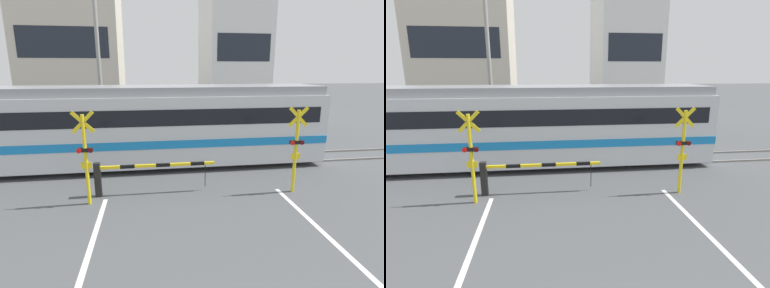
# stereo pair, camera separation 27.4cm
# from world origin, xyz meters

# --- Properties ---
(rail_track_near) EXTENTS (50.00, 0.10, 0.08)m
(rail_track_near) POSITION_xyz_m (0.00, 10.90, 0.04)
(rail_track_near) COLOR gray
(rail_track_near) RESTS_ON ground_plane
(rail_track_far) EXTENTS (50.00, 0.10, 0.08)m
(rail_track_far) POSITION_xyz_m (0.00, 12.34, 0.04)
(rail_track_far) COLOR gray
(rail_track_far) RESTS_ON ground_plane
(commuter_train) EXTENTS (19.25, 2.82, 3.43)m
(commuter_train) POSITION_xyz_m (-3.62, 11.62, 1.83)
(commuter_train) COLOR silver
(commuter_train) RESTS_ON ground_plane
(crossing_barrier_near) EXTENTS (4.01, 0.20, 1.16)m
(crossing_barrier_near) POSITION_xyz_m (-2.16, 8.41, 0.78)
(crossing_barrier_near) COLOR black
(crossing_barrier_near) RESTS_ON ground_plane
(crossing_barrier_far) EXTENTS (4.01, 0.20, 1.16)m
(crossing_barrier_far) POSITION_xyz_m (2.16, 14.36, 0.78)
(crossing_barrier_far) COLOR black
(crossing_barrier_far) RESTS_ON ground_plane
(crossing_signal_left) EXTENTS (0.68, 0.15, 2.95)m
(crossing_signal_left) POSITION_xyz_m (-3.38, 7.85, 1.62)
(crossing_signal_left) COLOR yellow
(crossing_signal_left) RESTS_ON ground_plane
(crossing_signal_right) EXTENTS (0.68, 0.15, 2.95)m
(crossing_signal_right) POSITION_xyz_m (3.38, 7.85, 1.62)
(crossing_signal_right) COLOR yellow
(crossing_signal_right) RESTS_ON ground_plane
(pedestrian) EXTENTS (0.38, 0.22, 1.69)m
(pedestrian) POSITION_xyz_m (-1.23, 17.01, 0.97)
(pedestrian) COLOR #23232D
(pedestrian) RESTS_ON ground_plane
(building_left_of_street) EXTENTS (7.52, 6.42, 10.84)m
(building_left_of_street) POSITION_xyz_m (-7.30, 25.46, 5.42)
(building_left_of_street) COLOR beige
(building_left_of_street) RESTS_ON ground_plane
(building_right_of_street) EXTENTS (5.07, 6.42, 10.41)m
(building_right_of_street) POSITION_xyz_m (6.07, 25.46, 5.21)
(building_right_of_street) COLOR white
(building_right_of_street) RESTS_ON ground_plane
(utility_pole_streetside) EXTENTS (0.22, 0.22, 8.11)m
(utility_pole_streetside) POSITION_xyz_m (-4.13, 16.86, 4.05)
(utility_pole_streetside) COLOR gray
(utility_pole_streetside) RESTS_ON ground_plane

